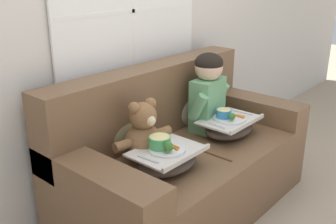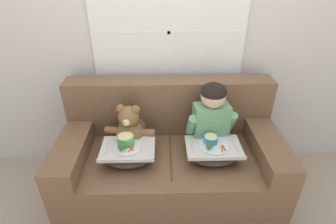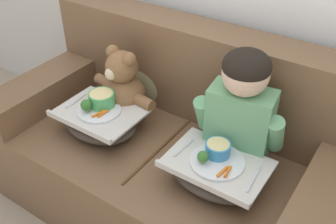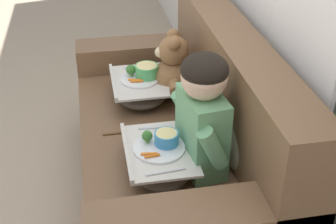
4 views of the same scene
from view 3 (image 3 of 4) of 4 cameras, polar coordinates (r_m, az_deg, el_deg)
name	(u,v)px [view 3 (image 3 of 4)]	position (r m, az deg, el deg)	size (l,w,h in m)	color
ground_plane	(166,209)	(2.26, -0.29, -13.86)	(14.00, 14.00, 0.00)	tan
couch	(173,156)	(2.05, 0.69, -6.35)	(1.75, 0.89, 0.96)	brown
throw_pillow_behind_child	(254,113)	(1.90, 12.41, -0.10)	(0.34, 0.16, 0.35)	#C1B293
throw_pillow_behind_teddy	(143,74)	(2.17, -3.58, 5.53)	(0.33, 0.16, 0.34)	#898456
child_figure	(242,105)	(1.68, 10.64, 1.07)	(0.41, 0.21, 0.56)	#66A370
teddy_bear	(122,88)	(2.05, -6.62, 3.49)	(0.42, 0.29, 0.38)	brown
lap_tray_child	(216,171)	(1.69, 6.99, -8.56)	(0.42, 0.30, 0.19)	#473D33
lap_tray_teddy	(100,119)	(1.99, -9.81, -1.03)	(0.41, 0.31, 0.20)	#473D33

